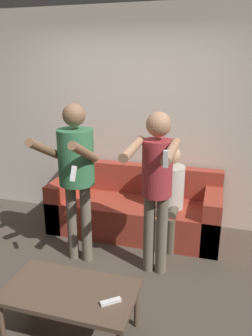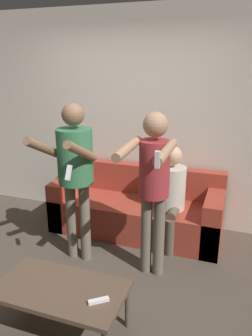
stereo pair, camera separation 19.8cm
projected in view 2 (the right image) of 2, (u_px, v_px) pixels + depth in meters
ground_plane at (77, 290)px, 3.07m from camera, size 14.00×14.00×0.00m
wall_back at (135, 119)px, 4.19m from camera, size 6.40×0.06×2.70m
couch at (137, 210)px, 4.09m from camera, size 2.07×0.77×0.79m
person_standing_left at (75, 165)px, 3.27m from camera, size 0.48×0.71×1.67m
person_standing_right at (153, 179)px, 3.02m from camera, size 0.41×0.72×1.63m
person_seated at (170, 191)px, 3.72m from camera, size 0.34×0.54×1.16m
coffee_table at (61, 292)px, 2.47m from camera, size 0.99×0.54×0.42m
remote_on_table at (99, 301)px, 2.31m from camera, size 0.14×0.12×0.02m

